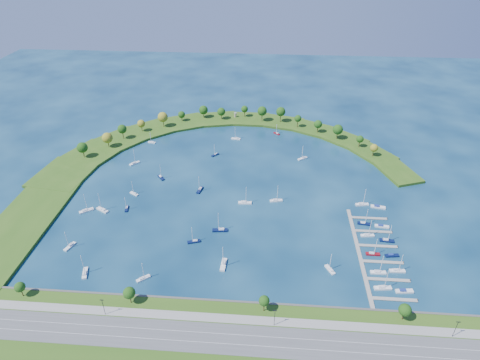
# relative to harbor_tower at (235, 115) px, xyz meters

# --- Properties ---
(ground) EXTENTS (700.00, 700.00, 0.00)m
(ground) POSITION_rel_harbor_tower_xyz_m (8.33, -119.85, -4.19)
(ground) COLOR #07223E
(ground) RESTS_ON ground
(south_shoreline) EXTENTS (420.00, 43.10, 11.60)m
(south_shoreline) POSITION_rel_harbor_tower_xyz_m (8.36, -242.73, -3.19)
(south_shoreline) COLOR #2E5316
(south_shoreline) RESTS_ON ground
(breakwater) EXTENTS (286.74, 247.64, 2.00)m
(breakwater) POSITION_rel_harbor_tower_xyz_m (-38.00, -71.13, -3.20)
(breakwater) COLOR #2E5316
(breakwater) RESTS_ON ground
(breakwater_trees) EXTENTS (235.55, 96.42, 14.47)m
(breakwater_trees) POSITION_rel_harbor_tower_xyz_m (-11.13, -32.24, 6.29)
(breakwater_trees) COLOR #382314
(breakwater_trees) RESTS_ON breakwater
(harbor_tower) EXTENTS (2.60, 2.60, 4.27)m
(harbor_tower) POSITION_rel_harbor_tower_xyz_m (0.00, 0.00, 0.00)
(harbor_tower) COLOR gray
(harbor_tower) RESTS_ON breakwater
(dock_system) EXTENTS (24.28, 82.00, 1.60)m
(dock_system) POSITION_rel_harbor_tower_xyz_m (93.63, -180.85, -3.84)
(dock_system) COLOR gray
(dock_system) RESTS_ON ground
(moored_boat_0) EXTENTS (4.69, 8.87, 12.56)m
(moored_boat_0) POSITION_rel_harbor_tower_xyz_m (-62.73, -208.57, -3.27)
(moored_boat_0) COLOR white
(moored_boat_0) RESTS_ON ground
(moored_boat_1) EXTENTS (3.03, 6.98, 9.93)m
(moored_boat_1) POSITION_rel_harbor_tower_xyz_m (-58.56, -149.91, -3.34)
(moored_boat_1) COLOR #09133C
(moored_boat_1) RESTS_ON ground
(moored_boat_2) EXTENTS (6.10, 5.60, 9.53)m
(moored_boat_2) POSITION_rel_harbor_tower_xyz_m (39.63, -29.88, -3.35)
(moored_boat_2) COLOR maroon
(moored_boat_2) RESTS_ON ground
(moored_boat_3) EXTENTS (3.12, 9.72, 14.12)m
(moored_boat_3) POSITION_rel_harbor_tower_xyz_m (10.51, -196.44, -3.22)
(moored_boat_3) COLOR white
(moored_boat_3) RESTS_ON ground
(moored_boat_4) EXTENTS (4.84, 8.31, 11.79)m
(moored_boat_4) POSITION_rel_harbor_tower_xyz_m (-79.92, -188.45, -3.29)
(moored_boat_4) COLOR white
(moored_boat_4) RESTS_ON ground
(moored_boat_5) EXTENTS (8.14, 3.16, 11.65)m
(moored_boat_5) POSITION_rel_harbor_tower_xyz_m (4.32, -43.02, -3.30)
(moored_boat_5) COLOR white
(moored_boat_5) RESTS_ON ground
(moored_boat_6) EXTENTS (6.96, 5.27, 10.23)m
(moored_boat_6) POSITION_rel_harbor_tower_xyz_m (-58.83, -132.63, -3.33)
(moored_boat_6) COLOR white
(moored_boat_6) RESTS_ON ground
(moored_boat_7) EXTENTS (8.07, 6.64, 12.13)m
(moored_boat_7) POSITION_rel_harbor_tower_xyz_m (60.18, -73.66, -3.28)
(moored_boat_7) COLOR white
(moored_boat_7) RESTS_ON ground
(moored_boat_8) EXTENTS (6.68, 7.59, 11.66)m
(moored_boat_8) POSITION_rel_harbor_tower_xyz_m (-45.35, -110.48, -3.29)
(moored_boat_8) COLOR #09133C
(moored_boat_8) RESTS_ON ground
(moored_boat_9) EXTENTS (8.80, 7.46, 13.35)m
(moored_boat_9) POSITION_rel_harbor_tower_xyz_m (-84.03, -154.43, -3.24)
(moored_boat_9) COLOR white
(moored_boat_9) RESTS_ON ground
(moored_boat_10) EXTENTS (9.29, 6.87, 13.58)m
(moored_boat_10) POSITION_rel_harbor_tower_xyz_m (-73.82, -152.77, -3.24)
(moored_boat_10) COLOR white
(moored_boat_10) RESTS_ON ground
(moored_boat_11) EXTENTS (5.46, 7.81, 11.29)m
(moored_boat_11) POSITION_rel_harbor_tower_xyz_m (68.36, -195.91, -3.30)
(moored_boat_11) COLOR white
(moored_boat_11) RESTS_ON ground
(moored_boat_12) EXTENTS (7.93, 4.29, 11.23)m
(moored_boat_12) POSITION_rel_harbor_tower_xyz_m (-8.95, -178.79, -3.31)
(moored_boat_12) COLOR #09133C
(moored_boat_12) RESTS_ON ground
(moored_boat_13) EXTENTS (7.13, 6.47, 11.08)m
(moored_boat_13) POSITION_rel_harbor_tower_xyz_m (-30.61, -209.89, -3.31)
(moored_boat_13) COLOR white
(moored_boat_13) RESTS_ON ground
(moored_boat_14) EXTENTS (9.06, 2.94, 13.16)m
(moored_boat_14) POSITION_rel_harbor_tower_xyz_m (18.30, -137.57, -3.25)
(moored_boat_14) COLOR white
(moored_boat_14) RESTS_ON ground
(moored_boat_15) EXTENTS (9.45, 3.39, 13.61)m
(moored_boat_15) POSITION_rel_harbor_tower_xyz_m (5.18, -167.31, -3.24)
(moored_boat_15) COLOR #09133C
(moored_boat_15) RESTS_ON ground
(moored_boat_16) EXTENTS (6.14, 6.41, 10.20)m
(moored_boat_16) POSITION_rel_harbor_tower_xyz_m (-9.98, -72.98, -3.33)
(moored_boat_16) COLOR #09133C
(moored_boat_16) RESTS_ON ground
(moored_boat_17) EXTENTS (8.81, 4.34, 12.47)m
(moored_boat_17) POSITION_rel_harbor_tower_xyz_m (39.16, -133.41, -3.27)
(moored_boat_17) COLOR white
(moored_boat_17) RESTS_ON ground
(moored_boat_18) EXTENTS (4.09, 8.73, 12.39)m
(moored_boat_18) POSITION_rel_harbor_tower_xyz_m (-14.16, -124.59, -3.27)
(moored_boat_18) COLOR #09133C
(moored_boat_18) RESTS_ON ground
(moored_boat_19) EXTENTS (7.54, 7.77, 12.44)m
(moored_boat_19) POSITION_rel_harbor_tower_xyz_m (-70.90, -91.63, -3.27)
(moored_boat_19) COLOR white
(moored_boat_19) RESTS_ON ground
(moored_boat_20) EXTENTS (6.94, 3.05, 9.86)m
(moored_boat_20) POSITION_rel_harbor_tower_xyz_m (-66.85, -55.18, -3.34)
(moored_boat_20) COLOR white
(moored_boat_20) RESTS_ON ground
(docked_boat_0) EXTENTS (9.19, 3.55, 13.17)m
(docked_boat_0) POSITION_rel_harbor_tower_xyz_m (93.83, -206.99, -3.25)
(docked_boat_0) COLOR white
(docked_boat_0) RESTS_ON ground
(docked_boat_1) EXTENTS (9.12, 3.43, 1.82)m
(docked_boat_1) POSITION_rel_harbor_tower_xyz_m (104.30, -208.35, -3.52)
(docked_boat_1) COLOR white
(docked_boat_1) RESTS_ON ground
(docked_boat_2) EXTENTS (8.42, 2.57, 12.28)m
(docked_boat_2) POSITION_rel_harbor_tower_xyz_m (93.84, -195.94, -3.28)
(docked_boat_2) COLOR white
(docked_boat_2) RESTS_ON ground
(docked_boat_3) EXTENTS (8.44, 2.72, 12.25)m
(docked_boat_3) POSITION_rel_harbor_tower_xyz_m (104.34, -194.03, -3.28)
(docked_boat_3) COLOR white
(docked_boat_3) RESTS_ON ground
(docked_boat_4) EXTENTS (7.83, 2.25, 11.49)m
(docked_boat_4) POSITION_rel_harbor_tower_xyz_m (93.85, -181.53, -3.30)
(docked_boat_4) COLOR maroon
(docked_boat_4) RESTS_ON ground
(docked_boat_5) EXTENTS (8.09, 3.31, 1.60)m
(docked_boat_5) POSITION_rel_harbor_tower_xyz_m (104.31, -182.01, -3.60)
(docked_boat_5) COLOR #09133C
(docked_boat_5) RESTS_ON ground
(docked_boat_6) EXTENTS (8.22, 3.15, 11.78)m
(docked_boat_6) POSITION_rel_harbor_tower_xyz_m (93.85, -165.37, -3.29)
(docked_boat_6) COLOR white
(docked_boat_6) RESTS_ON ground
(docked_boat_7) EXTENTS (8.47, 3.09, 12.19)m
(docked_boat_7) POSITION_rel_harbor_tower_xyz_m (104.34, -169.29, -3.28)
(docked_boat_7) COLOR #09133C
(docked_boat_7) RESTS_ON ground
(docked_boat_8) EXTENTS (8.25, 3.35, 11.79)m
(docked_boat_8) POSITION_rel_harbor_tower_xyz_m (93.85, -154.03, -3.29)
(docked_boat_8) COLOR #09133C
(docked_boat_8) RESTS_ON ground
(docked_boat_9) EXTENTS (8.78, 3.39, 1.75)m
(docked_boat_9) POSITION_rel_harbor_tower_xyz_m (104.30, -155.94, -3.55)
(docked_boat_9) COLOR white
(docked_boat_9) RESTS_ON ground
(docked_boat_10) EXTENTS (8.99, 3.90, 12.79)m
(docked_boat_10) POSITION_rel_harbor_tower_xyz_m (96.24, -133.46, -3.26)
(docked_boat_10) COLOR white
(docked_boat_10) RESTS_ON ground
(docked_boat_11) EXTENTS (9.70, 4.12, 1.92)m
(docked_boat_11) POSITION_rel_harbor_tower_xyz_m (106.19, -135.63, -3.49)
(docked_boat_11) COLOR white
(docked_boat_11) RESTS_ON ground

